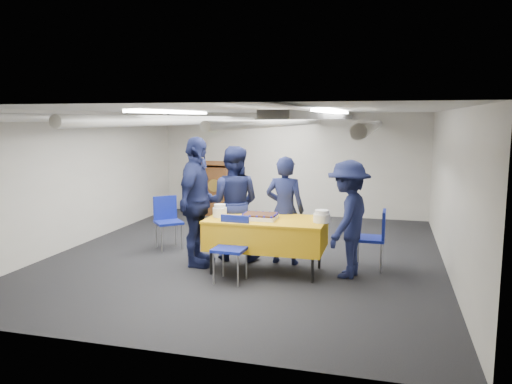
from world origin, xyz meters
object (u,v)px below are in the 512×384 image
at_px(sailor_a, 285,210).
at_px(sailor_b, 233,203).
at_px(sheet_cake, 260,216).
at_px(podium, 217,188).
at_px(chair_left, 167,217).
at_px(sailor_d, 348,219).
at_px(sailor_c, 196,202).
at_px(serving_table, 266,233).
at_px(chair_near, 232,241).
at_px(chair_right, 376,234).

xyz_separation_m(sailor_a, sailor_b, (-0.82, 0.02, 0.07)).
bearing_deg(sheet_cake, podium, 117.23).
xyz_separation_m(chair_left, sailor_d, (3.07, -0.79, 0.28)).
height_order(sailor_a, sailor_c, sailor_c).
distance_m(podium, sailor_b, 3.66).
xyz_separation_m(sailor_a, sailor_d, (0.97, -0.41, -0.00)).
xyz_separation_m(serving_table, chair_left, (-1.94, 0.87, -0.03)).
xyz_separation_m(serving_table, sheet_cake, (-0.08, -0.06, 0.25)).
xyz_separation_m(chair_near, sailor_d, (1.48, 0.56, 0.28)).
distance_m(chair_right, chair_left, 3.46).
bearing_deg(chair_left, serving_table, -24.15).
bearing_deg(serving_table, chair_near, -126.36).
xyz_separation_m(podium, sailor_b, (1.44, -3.35, 0.27)).
bearing_deg(chair_left, sailor_b, -15.67).
xyz_separation_m(chair_left, sailor_c, (0.87, -0.83, 0.42)).
distance_m(serving_table, chair_right, 1.58).
xyz_separation_m(chair_right, sailor_a, (-1.34, -0.02, 0.28)).
bearing_deg(sailor_d, podium, -126.65).
height_order(sailor_b, sailor_d, sailor_b).
xyz_separation_m(chair_right, sailor_c, (-2.57, -0.46, 0.42)).
distance_m(podium, sailor_c, 3.97).
bearing_deg(sailor_d, sailor_a, -99.93).
distance_m(sailor_a, sailor_d, 1.05).
xyz_separation_m(sailor_b, sailor_d, (1.79, -0.43, -0.07)).
relative_size(chair_left, sailor_b, 0.49).
distance_m(serving_table, chair_near, 0.60).
bearing_deg(sailor_b, chair_near, 102.68).
distance_m(sailor_c, sailor_d, 2.21).
distance_m(serving_table, sailor_a, 0.57).
distance_m(chair_near, sailor_d, 1.61).
bearing_deg(chair_right, chair_left, 173.94).
relative_size(chair_left, sailor_c, 0.46).
distance_m(sailor_a, sailor_b, 0.82).
relative_size(chair_near, sailor_b, 0.49).
height_order(sailor_a, sailor_d, sailor_a).
bearing_deg(chair_right, sailor_b, 179.86).
xyz_separation_m(podium, sailor_d, (3.23, -3.78, 0.19)).
bearing_deg(podium, sheet_cake, -62.77).
distance_m(podium, sailor_d, 4.97).
xyz_separation_m(sheet_cake, sailor_a, (0.24, 0.55, 0.00)).
relative_size(podium, sailor_d, 0.78).
bearing_deg(podium, sailor_b, -66.77).
bearing_deg(serving_table, chair_right, 18.63).
bearing_deg(serving_table, sheet_cake, -141.55).
distance_m(sheet_cake, chair_left, 2.10).
relative_size(serving_table, chair_right, 1.92).
bearing_deg(chair_near, chair_right, 28.02).
bearing_deg(serving_table, sailor_a, 71.60).
height_order(chair_right, sailor_c, sailor_c).
bearing_deg(chair_near, sailor_c, 144.08).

